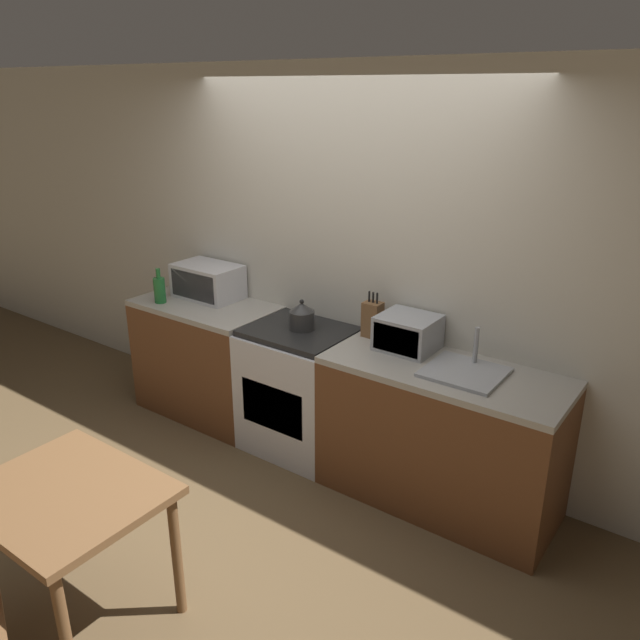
% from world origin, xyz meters
% --- Properties ---
extents(ground_plane, '(16.00, 16.00, 0.00)m').
position_xyz_m(ground_plane, '(0.00, 0.00, 0.00)').
color(ground_plane, brown).
extents(wall_back, '(10.00, 0.06, 2.60)m').
position_xyz_m(wall_back, '(0.00, 1.05, 1.30)').
color(wall_back, beige).
rests_on(wall_back, ground_plane).
extents(counter_left_run, '(1.10, 0.62, 0.90)m').
position_xyz_m(counter_left_run, '(-1.07, 0.71, 0.45)').
color(counter_left_run, brown).
rests_on(counter_left_run, ground_plane).
extents(counter_right_run, '(1.43, 0.62, 0.90)m').
position_xyz_m(counter_right_run, '(0.90, 0.71, 0.45)').
color(counter_right_run, brown).
rests_on(counter_right_run, ground_plane).
extents(stove_range, '(0.71, 0.62, 0.90)m').
position_xyz_m(stove_range, '(-0.17, 0.71, 0.45)').
color(stove_range, silver).
rests_on(stove_range, ground_plane).
extents(kettle, '(0.17, 0.17, 0.21)m').
position_xyz_m(kettle, '(-0.16, 0.72, 0.99)').
color(kettle, '#2D2D2D').
rests_on(kettle, stove_range).
extents(microwave, '(0.51, 0.33, 0.26)m').
position_xyz_m(microwave, '(-1.15, 0.83, 1.03)').
color(microwave, silver).
rests_on(microwave, counter_left_run).
extents(bottle, '(0.09, 0.09, 0.27)m').
position_xyz_m(bottle, '(-1.36, 0.53, 1.00)').
color(bottle, '#1E662D').
rests_on(bottle, counter_left_run).
extents(knife_block, '(0.12, 0.10, 0.30)m').
position_xyz_m(knife_block, '(0.30, 0.89, 1.02)').
color(knife_block, brown).
rests_on(knife_block, counter_right_run).
extents(toaster_oven, '(0.35, 0.31, 0.22)m').
position_xyz_m(toaster_oven, '(0.58, 0.84, 1.01)').
color(toaster_oven, '#999BA0').
rests_on(toaster_oven, counter_right_run).
extents(sink_basin, '(0.43, 0.40, 0.24)m').
position_xyz_m(sink_basin, '(1.02, 0.71, 0.92)').
color(sink_basin, '#999BA0').
rests_on(sink_basin, counter_right_run).
extents(dining_table, '(0.86, 0.71, 0.72)m').
position_xyz_m(dining_table, '(-0.09, -1.14, 0.62)').
color(dining_table, brown).
rests_on(dining_table, ground_plane).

